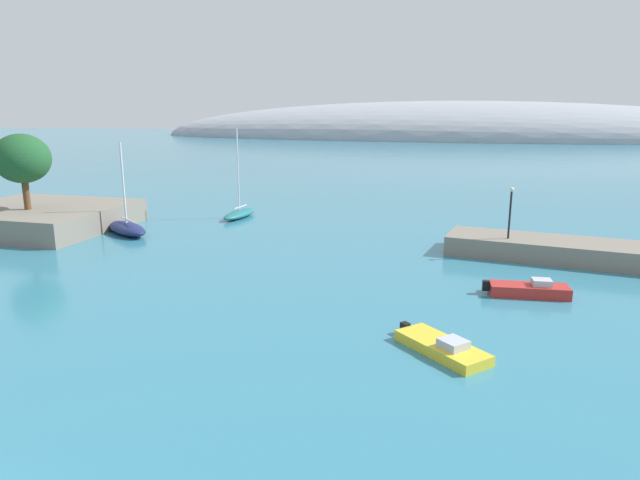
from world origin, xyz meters
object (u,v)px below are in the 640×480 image
object	(u,v)px
tree_clump_shore	(22,159)
sailboat_teal_near_shore	(239,213)
motorboat_red_foreground	(529,290)
harbor_lamp_post	(510,207)
motorboat_yellow_alongside_breakwater	(442,347)
sailboat_navy_mid_mooring	(127,228)

from	to	relation	value
tree_clump_shore	sailboat_teal_near_shore	distance (m)	21.23
motorboat_red_foreground	harbor_lamp_post	bearing A→B (deg)	89.29
motorboat_yellow_alongside_breakwater	tree_clump_shore	bearing A→B (deg)	-161.19
motorboat_red_foreground	harbor_lamp_post	world-z (taller)	harbor_lamp_post
sailboat_teal_near_shore	motorboat_yellow_alongside_breakwater	size ratio (longest dim) A/B	1.97
tree_clump_shore	motorboat_red_foreground	bearing A→B (deg)	-9.06
motorboat_red_foreground	tree_clump_shore	bearing A→B (deg)	164.88
sailboat_navy_mid_mooring	harbor_lamp_post	world-z (taller)	sailboat_navy_mid_mooring
sailboat_teal_near_shore	motorboat_red_foreground	size ratio (longest dim) A/B	1.80
motorboat_red_foreground	motorboat_yellow_alongside_breakwater	distance (m)	11.08
motorboat_red_foreground	sailboat_navy_mid_mooring	bearing A→B (deg)	159.76
sailboat_navy_mid_mooring	motorboat_yellow_alongside_breakwater	world-z (taller)	sailboat_navy_mid_mooring
tree_clump_shore	harbor_lamp_post	bearing A→B (deg)	3.21
motorboat_red_foreground	motorboat_yellow_alongside_breakwater	bearing A→B (deg)	-121.32
motorboat_yellow_alongside_breakwater	harbor_lamp_post	size ratio (longest dim) A/B	1.19
sailboat_teal_near_shore	harbor_lamp_post	distance (m)	28.91
sailboat_navy_mid_mooring	tree_clump_shore	bearing A→B (deg)	44.87
sailboat_navy_mid_mooring	motorboat_red_foreground	distance (m)	35.92
sailboat_navy_mid_mooring	motorboat_red_foreground	size ratio (longest dim) A/B	1.61
sailboat_teal_near_shore	harbor_lamp_post	bearing A→B (deg)	75.39
sailboat_teal_near_shore	motorboat_yellow_alongside_breakwater	distance (m)	37.23
sailboat_teal_near_shore	sailboat_navy_mid_mooring	world-z (taller)	sailboat_teal_near_shore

